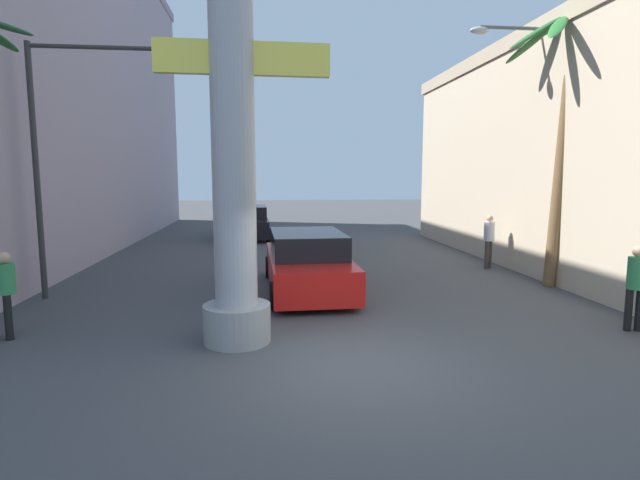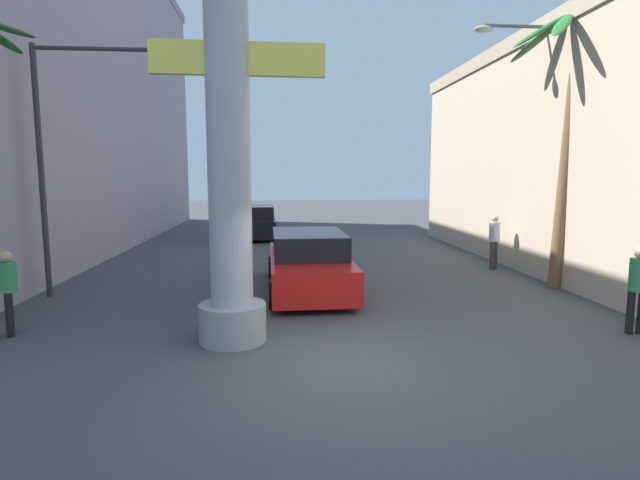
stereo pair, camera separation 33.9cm
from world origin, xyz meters
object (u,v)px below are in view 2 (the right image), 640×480
palm_tree_near_right (567,113)px  pedestrian_by_sign (638,284)px  car_lead (308,263)px  neon_sign_pole (228,79)px  street_lamp (534,127)px  pedestrian_mid_right (494,238)px  pedestrian_curb_left (7,286)px  traffic_light_mast (110,121)px  car_far (255,223)px

palm_tree_near_right → pedestrian_by_sign: bearing=-100.9°
car_lead → pedestrian_by_sign: pedestrian_by_sign is taller
neon_sign_pole → pedestrian_by_sign: 8.52m
street_lamp → palm_tree_near_right: 1.32m
car_lead → pedestrian_mid_right: 6.68m
car_lead → street_lamp: bearing=10.2°
pedestrian_curb_left → pedestrian_by_sign: 11.96m
neon_sign_pole → palm_tree_near_right: bearing=24.6°
pedestrian_by_sign → neon_sign_pole: bearing=178.4°
palm_tree_near_right → pedestrian_mid_right: 4.52m
pedestrian_mid_right → neon_sign_pole: bearing=-140.3°
pedestrian_mid_right → pedestrian_by_sign: pedestrian_mid_right is taller
street_lamp → traffic_light_mast: bearing=-173.2°
street_lamp → car_lead: bearing=-169.8°
pedestrian_curb_left → pedestrian_by_sign: size_ratio=0.97×
traffic_light_mast → pedestrian_by_sign: bearing=-20.2°
traffic_light_mast → car_far: (2.93, 11.69, -3.60)m
neon_sign_pole → car_far: neon_sign_pole is taller
street_lamp → pedestrian_by_sign: size_ratio=4.36×
pedestrian_mid_right → pedestrian_curb_left: bearing=-154.2°
pedestrian_mid_right → pedestrian_curb_left: 13.38m
car_lead → palm_tree_near_right: palm_tree_near_right is taller
traffic_light_mast → car_far: size_ratio=1.32×
street_lamp → pedestrian_mid_right: (-0.45, 1.32, -3.38)m
neon_sign_pole → pedestrian_by_sign: (7.67, -0.21, -3.70)m
palm_tree_near_right → pedestrian_by_sign: palm_tree_near_right is taller
neon_sign_pole → traffic_light_mast: bearing=130.4°
pedestrian_mid_right → pedestrian_by_sign: bearing=-91.1°
street_lamp → palm_tree_near_right: (0.21, -1.28, 0.26)m
street_lamp → traffic_light_mast: 11.56m
street_lamp → car_lead: street_lamp is taller
street_lamp → car_far: bearing=129.6°
car_far → palm_tree_near_right: size_ratio=0.65×
traffic_light_mast → car_lead: (4.85, 0.17, -3.60)m
street_lamp → pedestrian_mid_right: street_lamp is taller
street_lamp → pedestrian_mid_right: 3.66m
neon_sign_pole → pedestrian_by_sign: neon_sign_pole is taller
traffic_light_mast → palm_tree_near_right: palm_tree_near_right is taller
pedestrian_curb_left → neon_sign_pole: bearing=-8.7°
car_lead → palm_tree_near_right: 7.89m
neon_sign_pole → palm_tree_near_right: 9.30m
neon_sign_pole → pedestrian_curb_left: bearing=171.3°
neon_sign_pole → pedestrian_curb_left: size_ratio=6.16×
palm_tree_near_right → pedestrian_mid_right: (-0.66, 2.60, -3.64)m
neon_sign_pole → traffic_light_mast: 4.99m
car_far → pedestrian_curb_left: bearing=-105.0°
neon_sign_pole → palm_tree_near_right: (8.46, 3.87, -0.02)m
palm_tree_near_right → pedestrian_by_sign: size_ratio=4.28×
car_far → palm_tree_near_right: palm_tree_near_right is taller
car_far → palm_tree_near_right: 15.06m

